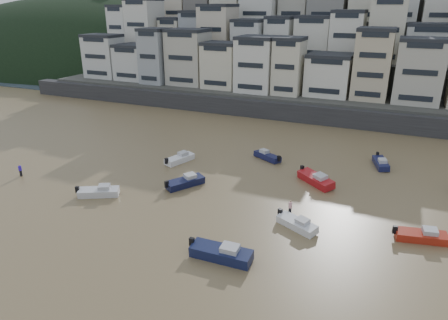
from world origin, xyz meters
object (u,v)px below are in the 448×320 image
at_px(boat_c, 185,181).
at_px(boat_i, 381,162).
at_px(person_blue, 20,170).
at_px(boat_b, 297,223).
at_px(boat_h, 267,155).
at_px(person_pink, 290,207).
at_px(boat_f, 180,158).
at_px(boat_e, 316,178).
at_px(boat_a, 221,251).
at_px(boat_j, 99,191).
at_px(boat_d, 421,234).

xyz_separation_m(boat_c, boat_i, (22.58, 17.09, -0.06)).
bearing_deg(person_blue, boat_b, 2.35).
bearing_deg(boat_h, person_pink, 143.97).
xyz_separation_m(boat_f, person_blue, (-17.23, -13.08, 0.16)).
bearing_deg(boat_e, boat_c, -115.05).
xyz_separation_m(boat_a, boat_j, (-18.85, 5.85, -0.14)).
distance_m(boat_f, boat_j, 14.16).
xyz_separation_m(boat_c, person_blue, (-22.01, -6.03, 0.11)).
height_order(boat_h, person_pink, person_pink).
bearing_deg(person_pink, boat_j, -167.95).
distance_m(boat_b, boat_i, 22.67).
distance_m(boat_a, boat_e, 20.42).
xyz_separation_m(boat_i, person_blue, (-44.59, -23.12, 0.17)).
height_order(boat_e, boat_j, boat_e).
height_order(boat_d, boat_i, boat_d).
bearing_deg(boat_b, boat_i, 98.34).
bearing_deg(boat_j, boat_e, 3.21).
xyz_separation_m(boat_b, boat_e, (-0.45, 11.87, 0.15)).
relative_size(boat_i, boat_j, 0.97).
bearing_deg(boat_d, boat_c, 164.71).
relative_size(boat_c, boat_e, 0.92).
relative_size(boat_e, person_pink, 3.48).
bearing_deg(boat_i, person_pink, -39.59).
relative_size(boat_f, boat_h, 1.05).
height_order(boat_a, person_blue, person_blue).
height_order(boat_i, boat_j, boat_j).
height_order(boat_d, boat_j, boat_j).
height_order(boat_b, boat_d, boat_d).
relative_size(boat_h, boat_j, 0.95).
relative_size(boat_b, boat_h, 1.00).
height_order(boat_e, person_pink, person_pink).
bearing_deg(person_blue, boat_a, -11.25).
relative_size(boat_d, boat_f, 1.00).
xyz_separation_m(boat_a, boat_i, (12.01, 29.60, -0.16)).
height_order(boat_a, boat_i, boat_a).
bearing_deg(boat_e, boat_h, -176.08).
distance_m(boat_e, boat_i, 12.21).
xyz_separation_m(boat_d, boat_h, (-20.65, 15.23, -0.03)).
xyz_separation_m(boat_f, person_pink, (18.99, -8.91, 0.16)).
bearing_deg(person_blue, boat_c, 15.32).
relative_size(boat_a, boat_e, 1.04).
height_order(boat_b, boat_j, boat_j).
xyz_separation_m(boat_a, boat_c, (-10.57, 12.51, -0.10)).
height_order(boat_c, person_pink, person_pink).
bearing_deg(boat_i, boat_c, -68.63).
bearing_deg(boat_i, boat_b, -33.60).
xyz_separation_m(boat_b, boat_j, (-23.91, -2.18, 0.04)).
xyz_separation_m(boat_d, person_blue, (-49.42, -4.10, 0.16)).
xyz_separation_m(boat_h, person_pink, (7.45, -15.16, 0.19)).
relative_size(boat_a, boat_d, 1.20).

